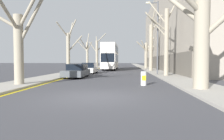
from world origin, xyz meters
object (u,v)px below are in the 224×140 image
at_px(street_tree_left_1, 69,50).
at_px(street_tree_left_3, 97,52).
at_px(street_tree_left_0, 17,41).
at_px(parked_car_1, 89,68).
at_px(street_tree_left_4, 103,57).
at_px(lamp_post, 157,34).
at_px(parked_car_0, 77,71).
at_px(street_tree_left_5, 106,54).
at_px(traffic_bollard, 144,78).
at_px(street_tree_left_2, 87,54).
at_px(street_tree_right_1, 165,38).
at_px(double_decker_bus, 110,56).
at_px(street_tree_right_2, 151,45).
at_px(street_tree_right_3, 146,54).
at_px(street_tree_right_0, 202,33).

bearing_deg(street_tree_left_1, street_tree_left_3, 90.20).
xyz_separation_m(street_tree_left_0, parked_car_1, (2.09, 13.44, -2.20)).
xyz_separation_m(street_tree_left_1, street_tree_left_4, (0.01, 33.79, -0.19)).
bearing_deg(lamp_post, parked_car_1, 157.59).
height_order(street_tree_left_1, street_tree_left_4, street_tree_left_1).
bearing_deg(street_tree_left_0, parked_car_1, 81.15).
bearing_deg(parked_car_0, street_tree_left_5, 92.51).
bearing_deg(street_tree_left_5, traffic_bollard, -81.57).
distance_m(street_tree_left_4, traffic_bollard, 44.34).
relative_size(street_tree_left_2, street_tree_left_5, 0.79).
xyz_separation_m(street_tree_left_1, lamp_post, (10.07, -0.64, 1.61)).
bearing_deg(street_tree_left_2, street_tree_left_1, -89.02).
bearing_deg(street_tree_left_2, street_tree_left_3, 89.39).
height_order(street_tree_right_1, double_decker_bus, street_tree_right_1).
distance_m(street_tree_left_2, street_tree_right_2, 11.32).
bearing_deg(street_tree_left_2, street_tree_right_2, -15.06).
xyz_separation_m(street_tree_left_5, street_tree_right_1, (10.94, -46.68, -0.14)).
height_order(street_tree_left_3, double_decker_bus, street_tree_left_3).
bearing_deg(street_tree_right_3, street_tree_left_0, -110.65).
bearing_deg(street_tree_right_0, street_tree_left_0, 173.79).
bearing_deg(parked_car_1, street_tree_left_0, -98.85).
bearing_deg(street_tree_left_5, street_tree_left_1, -89.74).
relative_size(street_tree_right_1, street_tree_right_3, 1.28).
xyz_separation_m(street_tree_left_3, double_decker_bus, (3.90, -9.40, -1.10)).
bearing_deg(street_tree_left_4, lamp_post, -73.71).
xyz_separation_m(street_tree_left_5, street_tree_right_0, (10.96, -56.57, -1.02)).
bearing_deg(double_decker_bus, street_tree_left_3, 112.52).
bearing_deg(street_tree_left_3, street_tree_left_5, 90.33).
relative_size(street_tree_left_4, street_tree_right_0, 0.99).
height_order(street_tree_right_0, street_tree_right_1, street_tree_right_1).
relative_size(parked_car_0, parked_car_1, 1.00).
bearing_deg(street_tree_right_0, street_tree_left_5, 100.97).
distance_m(street_tree_left_2, traffic_bollard, 23.24).
height_order(street_tree_left_3, street_tree_right_3, street_tree_left_3).
bearing_deg(street_tree_left_3, traffic_bollard, -76.54).
distance_m(street_tree_left_0, double_decker_bus, 25.06).
bearing_deg(street_tree_left_4, street_tree_right_3, -54.68).
height_order(street_tree_left_0, street_tree_right_0, street_tree_right_0).
distance_m(street_tree_right_3, parked_car_0, 24.14).
bearing_deg(street_tree_right_0, parked_car_1, 121.16).
distance_m(street_tree_left_1, parked_car_0, 4.82).
height_order(street_tree_left_0, street_tree_right_3, street_tree_right_3).
height_order(parked_car_0, traffic_bollard, parked_car_0).
relative_size(street_tree_left_1, street_tree_right_1, 0.77).
relative_size(street_tree_left_4, parked_car_0, 1.35).
relative_size(street_tree_left_3, traffic_bollard, 9.08).
xyz_separation_m(street_tree_right_2, double_decker_bus, (-6.85, 5.07, -1.54)).
height_order(street_tree_right_1, traffic_bollard, street_tree_right_1).
xyz_separation_m(street_tree_left_0, street_tree_left_1, (0.17, 10.71, 0.06)).
bearing_deg(parked_car_0, street_tree_left_1, 116.89).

